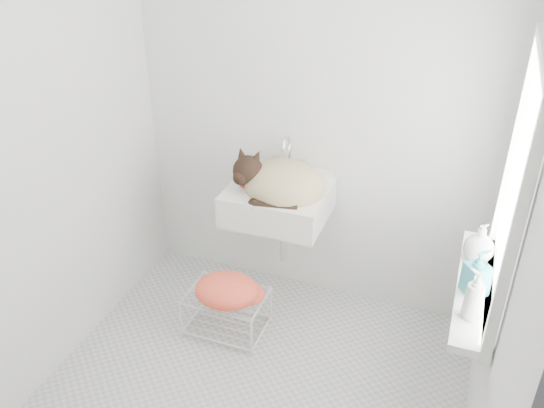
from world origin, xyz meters
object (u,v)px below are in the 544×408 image
(bottle_a, at_px, (470,317))
(sink, at_px, (278,188))
(wire_rack, at_px, (227,310))
(cat, at_px, (279,183))
(bottle_c, at_px, (476,259))
(bottle_b, at_px, (473,292))

(bottle_a, bearing_deg, sink, 145.20)
(wire_rack, bearing_deg, sink, 60.52)
(sink, height_order, cat, cat)
(sink, bearing_deg, cat, -61.31)
(sink, bearing_deg, wire_rack, -119.48)
(bottle_c, bearing_deg, bottle_a, -90.00)
(bottle_a, height_order, bottle_b, bottle_b)
(sink, distance_m, bottle_a, 1.37)
(bottle_a, relative_size, bottle_c, 1.03)
(sink, distance_m, bottle_b, 1.28)
(sink, height_order, bottle_c, sink)
(cat, relative_size, wire_rack, 1.17)
(sink, height_order, wire_rack, sink)
(cat, bearing_deg, wire_rack, -117.63)
(bottle_b, xyz_separation_m, bottle_c, (0.00, 0.26, 0.00))
(sink, bearing_deg, bottle_a, -34.80)
(bottle_b, bearing_deg, bottle_a, -90.00)
(bottle_b, bearing_deg, wire_rack, 169.22)
(wire_rack, relative_size, bottle_a, 2.41)
(wire_rack, bearing_deg, bottle_b, -10.78)
(sink, bearing_deg, bottle_b, -28.33)
(sink, relative_size, bottle_a, 3.08)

